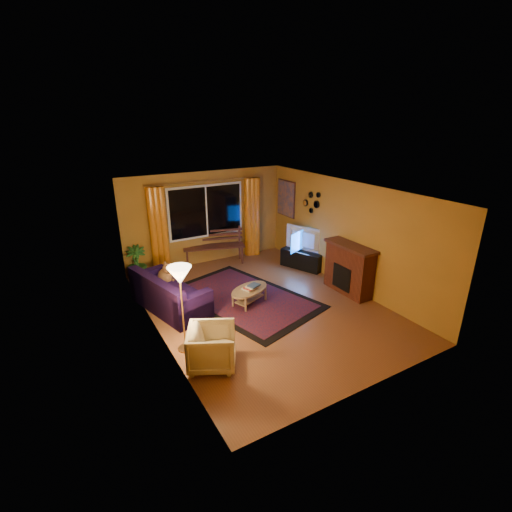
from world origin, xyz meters
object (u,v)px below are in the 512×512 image
tv_console (302,259)px  coffee_table (249,296)px  sofa (170,292)px  floor_lamp (182,310)px  bench (214,255)px  armchair (212,345)px

tv_console → coffee_table: bearing=-176.9°
sofa → coffee_table: (1.55, -0.66, -0.21)m
coffee_table → tv_console: 2.46m
sofa → floor_lamp: 1.63m
bench → sofa: size_ratio=0.86×
bench → tv_console: size_ratio=1.45×
sofa → floor_lamp: (-0.25, -1.57, 0.40)m
coffee_table → tv_console: tv_console is taller
bench → coffee_table: 2.54m
bench → coffee_table: bearing=-79.9°
bench → floor_lamp: size_ratio=1.05×
bench → armchair: 4.48m
sofa → tv_console: sofa is taller
coffee_table → sofa: bearing=156.8°
armchair → coffee_table: size_ratio=0.77×
armchair → coffee_table: armchair is taller
sofa → floor_lamp: floor_lamp is taller
sofa → coffee_table: sofa is taller
bench → floor_lamp: bearing=-104.6°
sofa → armchair: bearing=-104.7°
sofa → armchair: size_ratio=2.52×
sofa → armchair: 2.21m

